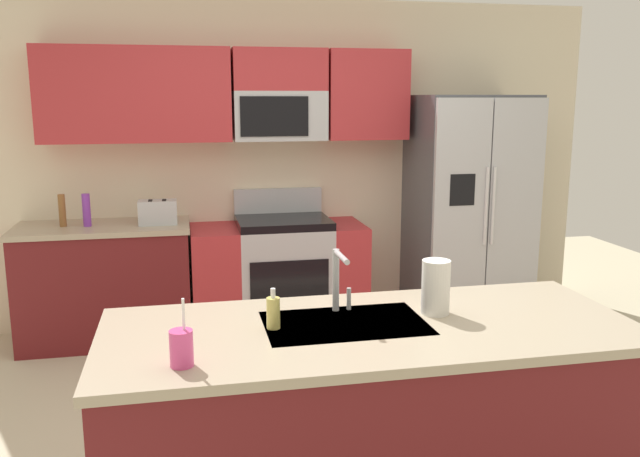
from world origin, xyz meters
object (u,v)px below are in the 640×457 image
Objects in this scene: soap_dispenser at (273,312)px; bottle_purple at (87,210)px; toaster at (158,212)px; sink_faucet at (339,276)px; range_oven at (279,275)px; drink_cup_pink at (181,348)px; paper_towel_roll at (436,287)px; pepper_mill at (62,210)px; refrigerator at (468,210)px.

bottle_purple is at bearing 112.97° from soap_dispenser.
sink_faucet reaches higher than toaster.
range_oven is at bearing 1.16° from bottle_purple.
drink_cup_pink is (-0.75, -2.80, 0.52)m from range_oven.
bottle_purple reaches higher than paper_towel_roll.
paper_towel_roll is (1.93, -2.44, 0.00)m from pepper_mill.
pepper_mill is 2.79m from sink_faucet.
soap_dispenser is (1.04, -2.45, -0.05)m from bottle_purple.
bottle_purple is 1.00× the size of paper_towel_roll.
refrigerator reaches higher than pepper_mill.
paper_towel_roll reaches higher than range_oven.
drink_cup_pink is at bearing -161.69° from paper_towel_roll.
paper_towel_roll is (-1.23, -2.37, 0.09)m from refrigerator.
refrigerator is 2.99m from bottle_purple.
pepper_mill is at bearing 128.44° from paper_towel_roll.
drink_cup_pink is (-2.32, -2.73, 0.04)m from refrigerator.
sink_faucet is (0.84, -2.28, 0.08)m from toaster.
sink_faucet is at bearing -91.79° from range_oven.
sink_faucet is 0.36m from soap_dispenser.
refrigerator is at bearing -1.26° from pepper_mill.
paper_towel_roll reaches higher than toaster.
bottle_purple is 2.98m from paper_towel_roll.
pepper_mill reaches higher than range_oven.
drink_cup_pink is 0.49m from soap_dispenser.
sink_faucet is 1.17× the size of paper_towel_roll.
bottle_purple reaches higher than range_oven.
drink_cup_pink reaches higher than toaster.
toaster is 2.43m from sink_faucet.
refrigerator is 7.77× the size of pepper_mill.
range_oven is 1.64m from refrigerator.
pepper_mill is (-0.68, 0.05, 0.03)m from toaster.
bottle_purple is (0.17, -0.03, 0.00)m from pepper_mill.
paper_towel_roll is at bearing -117.40° from refrigerator.
paper_towel_roll is at bearing -13.94° from sink_faucet.
bottle_purple is at bearing -178.84° from range_oven.
refrigerator is at bearing 62.60° from paper_towel_roll.
drink_cup_pink reaches higher than range_oven.
paper_towel_roll reaches higher than pepper_mill.
paper_towel_roll is at bearing 18.31° from drink_cup_pink.
range_oven is at bearing 74.95° from drink_cup_pink.
sink_faucet is at bearing -56.89° from pepper_mill.
toaster is 0.99× the size of sink_faucet.
toaster is 1.11× the size of drink_cup_pink.
drink_cup_pink is 1.48× the size of soap_dispenser.
drink_cup_pink is 1.05× the size of paper_towel_roll.
sink_faucet is at bearing 34.26° from drink_cup_pink.
toaster is 0.68m from pepper_mill.
bottle_purple reaches higher than pepper_mill.
sink_faucet reaches higher than range_oven.
refrigerator is 2.80m from sink_faucet.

